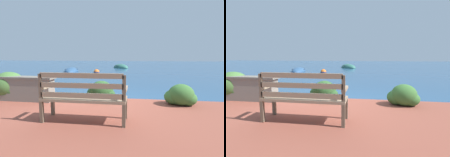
# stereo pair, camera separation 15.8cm
# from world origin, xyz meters

# --- Properties ---
(ground_plane) EXTENTS (80.00, 80.00, 0.00)m
(ground_plane) POSITION_xyz_m (0.00, 0.00, 0.00)
(ground_plane) COLOR navy
(park_bench) EXTENTS (1.57, 0.48, 0.93)m
(park_bench) POSITION_xyz_m (0.12, -1.86, 0.71)
(park_bench) COLOR brown
(park_bench) RESTS_ON patio_terrace
(stone_wall) EXTENTS (2.38, 0.39, 0.66)m
(stone_wall) POSITION_xyz_m (-2.30, -0.60, 0.55)
(stone_wall) COLOR slate
(stone_wall) RESTS_ON patio_terrace
(hedge_clump_far_left) EXTENTS (1.12, 0.81, 0.76)m
(hedge_clump_far_left) POSITION_xyz_m (-2.54, -0.44, 0.55)
(hedge_clump_far_left) COLOR #426B33
(hedge_clump_far_left) RESTS_ON patio_terrace
(hedge_clump_left) EXTENTS (0.80, 0.57, 0.54)m
(hedge_clump_left) POSITION_xyz_m (0.12, -0.33, 0.46)
(hedge_clump_left) COLOR #284C23
(hedge_clump_left) RESTS_ON patio_terrace
(hedge_clump_centre) EXTENTS (0.77, 0.56, 0.52)m
(hedge_clump_centre) POSITION_xyz_m (2.15, -0.45, 0.45)
(hedge_clump_centre) COLOR #38662D
(hedge_clump_centre) RESTS_ON patio_terrace
(rowboat_nearest) EXTENTS (1.90, 3.27, 0.63)m
(rowboat_nearest) POSITION_xyz_m (-4.74, 9.91, 0.06)
(rowboat_nearest) COLOR #2D517A
(rowboat_nearest) RESTS_ON ground_plane
(rowboat_mid) EXTENTS (2.42, 2.65, 0.79)m
(rowboat_mid) POSITION_xyz_m (-0.82, 15.08, 0.07)
(rowboat_mid) COLOR #336B5B
(rowboat_mid) RESTS_ON ground_plane
(mooring_buoy) EXTENTS (0.53, 0.53, 0.48)m
(mooring_buoy) POSITION_xyz_m (-2.22, 8.96, 0.08)
(mooring_buoy) COLOR orange
(mooring_buoy) RESTS_ON ground_plane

